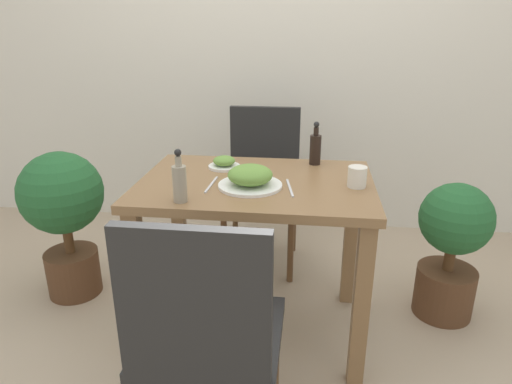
% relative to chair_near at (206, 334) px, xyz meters
% --- Properties ---
extents(ground_plane, '(16.00, 16.00, 0.00)m').
position_rel_chair_near_xyz_m(ground_plane, '(0.06, 0.70, -0.50)').
color(ground_plane, tan).
extents(wall_back, '(8.00, 0.05, 2.60)m').
position_rel_chair_near_xyz_m(wall_back, '(0.06, 1.94, 0.80)').
color(wall_back, beige).
rests_on(wall_back, ground_plane).
extents(dining_table, '(0.95, 0.67, 0.72)m').
position_rel_chair_near_xyz_m(dining_table, '(0.06, 0.70, 0.10)').
color(dining_table, olive).
rests_on(dining_table, ground_plane).
extents(chair_near, '(0.42, 0.42, 0.89)m').
position_rel_chair_near_xyz_m(chair_near, '(0.00, 0.00, 0.00)').
color(chair_near, black).
rests_on(chair_near, ground_plane).
extents(chair_far, '(0.42, 0.42, 0.89)m').
position_rel_chair_near_xyz_m(chair_far, '(0.01, 1.38, 0.00)').
color(chair_far, black).
rests_on(chair_far, ground_plane).
extents(food_plate, '(0.25, 0.25, 0.09)m').
position_rel_chair_near_xyz_m(food_plate, '(0.04, 0.62, 0.27)').
color(food_plate, white).
rests_on(food_plate, dining_table).
extents(side_plate, '(0.14, 0.14, 0.05)m').
position_rel_chair_near_xyz_m(side_plate, '(-0.10, 0.85, 0.25)').
color(side_plate, white).
rests_on(side_plate, dining_table).
extents(drink_cup, '(0.07, 0.07, 0.08)m').
position_rel_chair_near_xyz_m(drink_cup, '(0.46, 0.67, 0.27)').
color(drink_cup, silver).
rests_on(drink_cup, dining_table).
extents(sauce_bottle, '(0.05, 0.05, 0.20)m').
position_rel_chair_near_xyz_m(sauce_bottle, '(-0.18, 0.44, 0.30)').
color(sauce_bottle, gray).
rests_on(sauce_bottle, dining_table).
extents(condiment_bottle, '(0.05, 0.05, 0.20)m').
position_rel_chair_near_xyz_m(condiment_bottle, '(0.30, 0.96, 0.30)').
color(condiment_bottle, black).
rests_on(condiment_bottle, dining_table).
extents(fork_utensil, '(0.02, 0.19, 0.00)m').
position_rel_chair_near_xyz_m(fork_utensil, '(-0.11, 0.62, 0.23)').
color(fork_utensil, silver).
rests_on(fork_utensil, dining_table).
extents(spoon_utensil, '(0.04, 0.19, 0.00)m').
position_rel_chair_near_xyz_m(spoon_utensil, '(0.20, 0.62, 0.23)').
color(spoon_utensil, silver).
rests_on(spoon_utensil, dining_table).
extents(potted_plant_left, '(0.40, 0.40, 0.76)m').
position_rel_chair_near_xyz_m(potted_plant_left, '(-0.92, 0.88, -0.03)').
color(potted_plant_left, '#51331E').
rests_on(potted_plant_left, ground_plane).
extents(potted_plant_right, '(0.33, 0.33, 0.66)m').
position_rel_chair_near_xyz_m(potted_plant_right, '(0.94, 0.93, -0.13)').
color(potted_plant_right, '#51331E').
rests_on(potted_plant_right, ground_plane).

